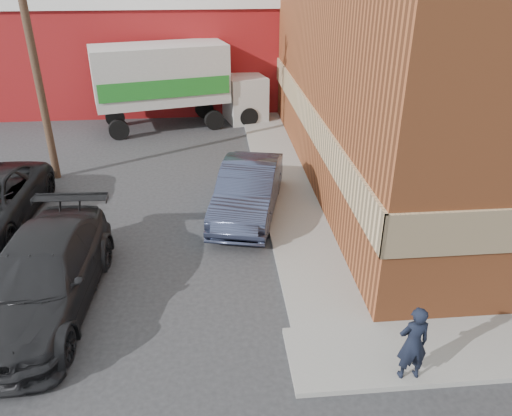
# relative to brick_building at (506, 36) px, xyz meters

# --- Properties ---
(ground) EXTENTS (90.00, 90.00, 0.00)m
(ground) POSITION_rel_brick_building_xyz_m (-8.50, -9.00, -4.68)
(ground) COLOR #28282B
(ground) RESTS_ON ground
(brick_building) EXTENTS (14.25, 18.25, 9.36)m
(brick_building) POSITION_rel_brick_building_xyz_m (0.00, 0.00, 0.00)
(brick_building) COLOR brown
(brick_building) RESTS_ON ground
(sidewalk_west) EXTENTS (1.80, 18.00, 0.12)m
(sidewalk_west) POSITION_rel_brick_building_xyz_m (-7.90, 0.00, -4.62)
(sidewalk_west) COLOR gray
(sidewalk_west) RESTS_ON ground
(warehouse) EXTENTS (16.30, 8.30, 5.60)m
(warehouse) POSITION_rel_brick_building_xyz_m (-14.50, 11.00, -1.87)
(warehouse) COLOR maroon
(warehouse) RESTS_ON ground
(utility_pole) EXTENTS (2.00, 0.26, 9.00)m
(utility_pole) POSITION_rel_brick_building_xyz_m (-16.00, 0.00, 0.06)
(utility_pole) COLOR #4A3325
(utility_pole) RESTS_ON ground
(man) EXTENTS (0.60, 0.40, 1.61)m
(man) POSITION_rel_brick_building_xyz_m (-6.82, -10.55, -3.76)
(man) COLOR black
(man) RESTS_ON sidewalk_south
(sedan) EXTENTS (2.76, 5.09, 1.59)m
(sedan) POSITION_rel_brick_building_xyz_m (-9.30, -3.41, -3.89)
(sedan) COLOR #2C3249
(sedan) RESTS_ON ground
(suv_b) EXTENTS (2.59, 5.77, 1.64)m
(suv_b) POSITION_rel_brick_building_xyz_m (-14.27, -7.63, -3.86)
(suv_b) COLOR black
(suv_b) RESTS_ON ground
(box_truck) EXTENTS (7.88, 3.96, 3.73)m
(box_truck) POSITION_rel_brick_building_xyz_m (-11.79, 5.61, -2.53)
(box_truck) COLOR beige
(box_truck) RESTS_ON ground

